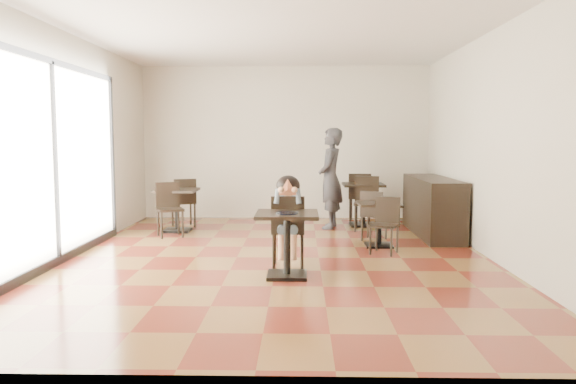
{
  "coord_description": "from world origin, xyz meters",
  "views": [
    {
      "loc": [
        0.33,
        -7.87,
        1.7
      ],
      "look_at": [
        0.16,
        -0.61,
        1.0
      ],
      "focal_mm": 35.0,
      "sensor_mm": 36.0,
      "label": 1
    }
  ],
  "objects_px": {
    "child_chair": "(288,231)",
    "cafe_table_left": "(177,210)",
    "adult_patron": "(330,178)",
    "cafe_table_mid": "(379,225)",
    "chair_back_a": "(360,197)",
    "chair_back_b": "(366,204)",
    "child_table": "(287,245)",
    "child": "(288,222)",
    "chair_mid_b": "(384,226)",
    "chair_mid_a": "(374,215)",
    "chair_left_a": "(183,202)",
    "cafe_table_back": "(363,205)",
    "chair_left_b": "(170,210)"
  },
  "relations": [
    {
      "from": "child_chair",
      "to": "cafe_table_left",
      "type": "height_order",
      "value": "child_chair"
    },
    {
      "from": "child_chair",
      "to": "adult_patron",
      "type": "distance_m",
      "value": 3.32
    },
    {
      "from": "cafe_table_mid",
      "to": "chair_back_a",
      "type": "height_order",
      "value": "chair_back_a"
    },
    {
      "from": "child_chair",
      "to": "chair_back_b",
      "type": "relative_size",
      "value": 0.97
    },
    {
      "from": "child_table",
      "to": "child",
      "type": "distance_m",
      "value": 0.59
    },
    {
      "from": "chair_back_b",
      "to": "chair_mid_b",
      "type": "bearing_deg",
      "value": -81.13
    },
    {
      "from": "chair_mid_a",
      "to": "chair_left_a",
      "type": "height_order",
      "value": "chair_left_a"
    },
    {
      "from": "chair_left_a",
      "to": "cafe_table_left",
      "type": "bearing_deg",
      "value": 66.33
    },
    {
      "from": "child_table",
      "to": "chair_mid_b",
      "type": "xyz_separation_m",
      "value": [
        1.39,
        1.42,
        0.02
      ]
    },
    {
      "from": "adult_patron",
      "to": "cafe_table_mid",
      "type": "distance_m",
      "value": 2.0
    },
    {
      "from": "child",
      "to": "adult_patron",
      "type": "distance_m",
      "value": 3.3
    },
    {
      "from": "adult_patron",
      "to": "cafe_table_back",
      "type": "bearing_deg",
      "value": 123.09
    },
    {
      "from": "adult_patron",
      "to": "chair_mid_b",
      "type": "height_order",
      "value": "adult_patron"
    },
    {
      "from": "cafe_table_back",
      "to": "chair_back_a",
      "type": "relative_size",
      "value": 0.83
    },
    {
      "from": "cafe_table_mid",
      "to": "cafe_table_back",
      "type": "distance_m",
      "value": 2.08
    },
    {
      "from": "adult_patron",
      "to": "chair_mid_b",
      "type": "distance_m",
      "value": 2.48
    },
    {
      "from": "chair_mid_b",
      "to": "chair_back_b",
      "type": "xyz_separation_m",
      "value": [
        -0.02,
        2.08,
        0.08
      ]
    },
    {
      "from": "adult_patron",
      "to": "chair_mid_a",
      "type": "height_order",
      "value": "adult_patron"
    },
    {
      "from": "child_table",
      "to": "cafe_table_left",
      "type": "xyz_separation_m",
      "value": [
        -2.09,
        3.32,
        -0.01
      ]
    },
    {
      "from": "cafe_table_back",
      "to": "child_table",
      "type": "bearing_deg",
      "value": -108.71
    },
    {
      "from": "adult_patron",
      "to": "chair_back_a",
      "type": "distance_m",
      "value": 1.16
    },
    {
      "from": "chair_left_a",
      "to": "chair_back_a",
      "type": "bearing_deg",
      "value": 168.24
    },
    {
      "from": "adult_patron",
      "to": "chair_left_b",
      "type": "bearing_deg",
      "value": -62.46
    },
    {
      "from": "chair_mid_b",
      "to": "chair_back_b",
      "type": "bearing_deg",
      "value": 115.46
    },
    {
      "from": "adult_patron",
      "to": "cafe_table_mid",
      "type": "xyz_separation_m",
      "value": [
        0.67,
        -1.78,
        -0.6
      ]
    },
    {
      "from": "adult_patron",
      "to": "chair_back_b",
      "type": "distance_m",
      "value": 0.83
    },
    {
      "from": "cafe_table_mid",
      "to": "cafe_table_back",
      "type": "bearing_deg",
      "value": 90.55
    },
    {
      "from": "child_table",
      "to": "child_chair",
      "type": "xyz_separation_m",
      "value": [
        -0.0,
        0.55,
        0.08
      ]
    },
    {
      "from": "cafe_table_left",
      "to": "chair_mid_a",
      "type": "relative_size",
      "value": 0.93
    },
    {
      "from": "adult_patron",
      "to": "chair_left_b",
      "type": "xyz_separation_m",
      "value": [
        -2.81,
        -0.98,
        -0.48
      ]
    },
    {
      "from": "cafe_table_left",
      "to": "chair_back_a",
      "type": "height_order",
      "value": "chair_back_a"
    },
    {
      "from": "child_chair",
      "to": "cafe_table_mid",
      "type": "relative_size",
      "value": 1.39
    },
    {
      "from": "chair_mid_b",
      "to": "chair_left_a",
      "type": "distance_m",
      "value": 4.26
    },
    {
      "from": "child",
      "to": "chair_back_b",
      "type": "bearing_deg",
      "value": 65.07
    },
    {
      "from": "cafe_table_back",
      "to": "adult_patron",
      "type": "bearing_deg",
      "value": -155.22
    },
    {
      "from": "child",
      "to": "cafe_table_mid",
      "type": "relative_size",
      "value": 1.75
    },
    {
      "from": "cafe_table_back",
      "to": "chair_back_b",
      "type": "height_order",
      "value": "chair_back_b"
    },
    {
      "from": "child_table",
      "to": "cafe_table_mid",
      "type": "relative_size",
      "value": 1.15
    },
    {
      "from": "child",
      "to": "chair_left_a",
      "type": "relative_size",
      "value": 1.29
    },
    {
      "from": "child_chair",
      "to": "child_table",
      "type": "bearing_deg",
      "value": 90.0
    },
    {
      "from": "cafe_table_mid",
      "to": "chair_back_a",
      "type": "distance_m",
      "value": 2.64
    },
    {
      "from": "child_table",
      "to": "chair_left_b",
      "type": "height_order",
      "value": "chair_left_b"
    },
    {
      "from": "child",
      "to": "cafe_table_left",
      "type": "height_order",
      "value": "child"
    },
    {
      "from": "chair_back_a",
      "to": "child_chair",
      "type": "bearing_deg",
      "value": 79.6
    },
    {
      "from": "chair_mid_a",
      "to": "chair_back_b",
      "type": "distance_m",
      "value": 0.98
    },
    {
      "from": "cafe_table_mid",
      "to": "chair_left_a",
      "type": "bearing_deg",
      "value": 151.36
    },
    {
      "from": "child_chair",
      "to": "chair_left_b",
      "type": "xyz_separation_m",
      "value": [
        -2.09,
        2.22,
        -0.01
      ]
    },
    {
      "from": "child_chair",
      "to": "cafe_table_left",
      "type": "xyz_separation_m",
      "value": [
        -2.09,
        2.77,
        -0.09
      ]
    },
    {
      "from": "cafe_table_left",
      "to": "adult_patron",
      "type": "bearing_deg",
      "value": 8.71
    },
    {
      "from": "cafe_table_mid",
      "to": "chair_back_b",
      "type": "bearing_deg",
      "value": 90.75
    }
  ]
}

